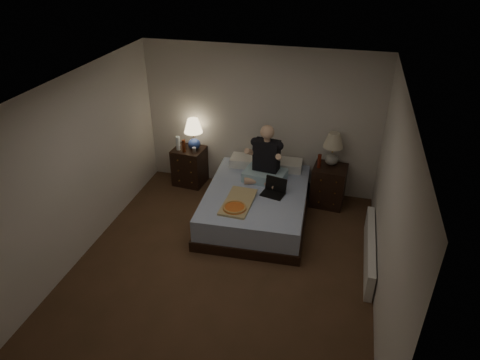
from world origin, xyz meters
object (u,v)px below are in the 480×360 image
(nightstand_left, at_px, (190,166))
(lamp_left, at_px, (194,134))
(person, at_px, (266,154))
(pizza_box, at_px, (235,208))
(nightstand_right, at_px, (328,186))
(soda_can, at_px, (194,150))
(radiator, at_px, (369,250))
(beer_bottle_left, at_px, (184,146))
(bed, at_px, (256,204))
(water_bottle, at_px, (178,143))
(lamp_right, at_px, (333,149))
(laptop, at_px, (273,188))
(beer_bottle_right, at_px, (319,161))

(nightstand_left, xyz_separation_m, lamp_left, (0.10, 0.03, 0.62))
(person, distance_m, pizza_box, 1.10)
(lamp_left, bearing_deg, pizza_box, -52.14)
(nightstand_right, relative_size, soda_can, 6.90)
(soda_can, height_order, radiator, soda_can)
(radiator, bearing_deg, beer_bottle_left, 157.54)
(pizza_box, bearing_deg, radiator, 1.18)
(person, bearing_deg, lamp_left, 168.99)
(bed, relative_size, beer_bottle_left, 8.86)
(water_bottle, distance_m, radiator, 3.64)
(nightstand_left, distance_m, beer_bottle_left, 0.48)
(lamp_right, bearing_deg, lamp_left, 179.61)
(lamp_right, bearing_deg, soda_can, -176.72)
(beer_bottle_left, height_order, laptop, beer_bottle_left)
(beer_bottle_right, bearing_deg, pizza_box, -129.86)
(pizza_box, bearing_deg, beer_bottle_right, 52.38)
(soda_can, height_order, pizza_box, soda_can)
(radiator, bearing_deg, lamp_left, 154.15)
(bed, distance_m, lamp_right, 1.52)
(lamp_right, height_order, pizza_box, lamp_right)
(water_bottle, xyz_separation_m, radiator, (3.32, -1.38, -0.61))
(soda_can, bearing_deg, laptop, -25.93)
(person, relative_size, laptop, 2.74)
(soda_can, bearing_deg, nightstand_left, 141.73)
(bed, height_order, pizza_box, pizza_box)
(beer_bottle_left, relative_size, laptop, 0.68)
(nightstand_left, distance_m, laptop, 1.91)
(laptop, bearing_deg, pizza_box, -116.67)
(nightstand_right, height_order, lamp_left, lamp_left)
(nightstand_left, bearing_deg, beer_bottle_left, -97.60)
(soda_can, distance_m, pizza_box, 1.69)
(lamp_left, height_order, soda_can, lamp_left)
(radiator, bearing_deg, nightstand_left, 155.33)
(person, height_order, pizza_box, person)
(nightstand_left, height_order, lamp_right, lamp_right)
(person, bearing_deg, radiator, -23.17)
(nightstand_right, height_order, beer_bottle_right, beer_bottle_right)
(water_bottle, bearing_deg, lamp_right, 1.89)
(water_bottle, xyz_separation_m, person, (1.63, -0.36, 0.17))
(laptop, distance_m, pizza_box, 0.72)
(nightstand_left, relative_size, laptop, 2.01)
(lamp_right, xyz_separation_m, pizza_box, (-1.25, -1.43, -0.42))
(nightstand_right, bearing_deg, radiator, -58.76)
(lamp_right, xyz_separation_m, laptop, (-0.80, -0.88, -0.34))
(water_bottle, bearing_deg, nightstand_right, -0.22)
(soda_can, bearing_deg, lamp_left, 108.83)
(person, xyz_separation_m, radiator, (1.69, -1.02, -0.77))
(pizza_box, bearing_deg, soda_can, 131.85)
(nightstand_right, distance_m, lamp_left, 2.46)
(nightstand_left, height_order, beer_bottle_right, beer_bottle_right)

